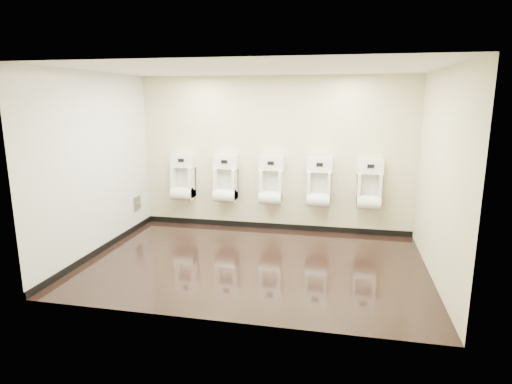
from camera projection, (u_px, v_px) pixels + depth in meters
ground at (254, 263)px, 6.40m from camera, size 5.00×3.50×0.00m
ceiling at (254, 69)px, 5.79m from camera, size 5.00×3.50×0.00m
back_wall at (274, 155)px, 7.77m from camera, size 5.00×0.02×2.80m
front_wall at (219, 198)px, 4.42m from camera, size 5.00×0.02×2.80m
left_wall at (96, 165)px, 6.59m from camera, size 0.02×3.50×2.80m
right_wall at (440, 177)px, 5.60m from camera, size 0.02×3.50×2.80m
tile_overlay_left at (96, 165)px, 6.59m from camera, size 0.01×3.50×2.80m
skirting_back at (273, 226)px, 8.05m from camera, size 5.00×0.02×0.10m
skirting_left at (103, 248)px, 6.88m from camera, size 0.02×3.50×0.10m
access_panel at (137, 203)px, 7.93m from camera, size 0.04×0.25×0.25m
urinal_0 at (183, 180)px, 8.07m from camera, size 0.46×0.34×0.86m
urinal_1 at (226, 182)px, 7.91m from camera, size 0.46×0.34×0.86m
urinal_2 at (271, 184)px, 7.74m from camera, size 0.46×0.34×0.86m
urinal_3 at (319, 186)px, 7.57m from camera, size 0.46×0.34×0.86m
urinal_4 at (369, 188)px, 7.39m from camera, size 0.46×0.34×0.86m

